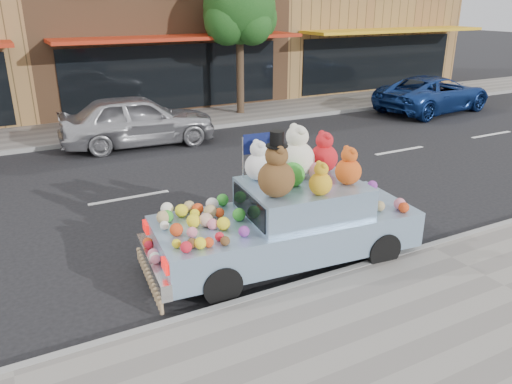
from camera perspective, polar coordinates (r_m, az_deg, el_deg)
ground at (r=12.94m, az=3.08°, el=2.40°), size 120.00×120.00×0.00m
near_sidewalk at (r=8.54m, az=26.44°, el=-9.86°), size 60.00×3.00×0.12m
far_sidewalk at (r=18.59m, az=-7.36°, el=8.22°), size 60.00×3.00×0.12m
near_kerb at (r=9.33m, az=19.13°, el=-6.05°), size 60.00×0.12×0.13m
far_kerb at (r=17.23m, az=-5.55°, el=7.29°), size 60.00×0.12×0.13m
storefront_mid at (r=23.35m, az=-12.92°, el=19.36°), size 10.00×9.80×7.30m
storefront_right at (r=27.79m, az=8.59°, el=19.82°), size 10.00×9.80×7.30m
street_tree at (r=19.00m, az=-1.89°, el=19.71°), size 3.00×2.70×5.22m
car_silver at (r=15.53m, az=-13.36°, el=8.01°), size 4.70×2.20×1.56m
car_blue at (r=21.17m, az=19.64°, el=10.53°), size 5.30×2.94×1.40m
art_car at (r=8.24m, az=3.54°, el=-2.75°), size 4.62×2.14×2.37m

